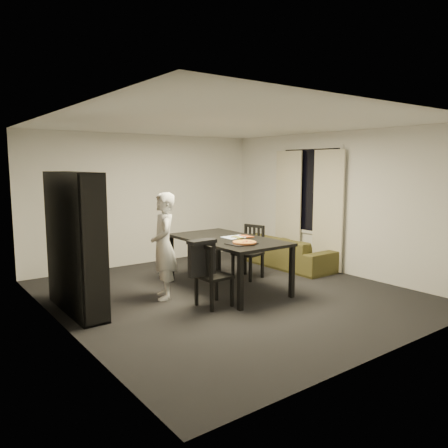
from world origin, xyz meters
TOP-DOWN VIEW (x-y plane):
  - room at (0.00, 0.00)m, footprint 5.01×5.51m
  - window_pane at (2.48, 0.60)m, footprint 0.02×1.40m
  - window_frame at (2.48, 0.60)m, footprint 0.03×1.52m
  - curtain_left at (2.40, 0.08)m, footprint 0.03×0.70m
  - curtain_right at (2.40, 1.12)m, footprint 0.03×0.70m
  - bookshelf at (-2.16, 0.60)m, footprint 0.35×1.50m
  - dining_table at (0.15, 0.21)m, footprint 1.11×1.99m
  - chair_left at (-0.62, -0.37)m, footprint 0.44×0.44m
  - chair_right at (0.93, 0.56)m, footprint 0.53×0.53m
  - draped_jacket at (-0.74, -0.37)m, footprint 0.42×0.19m
  - person at (-0.91, 0.40)m, footprint 0.57×0.68m
  - baking_tray at (-0.00, -0.32)m, footprint 0.42×0.35m
  - pepperoni_pizza at (0.03, -0.35)m, footprint 0.35×0.35m
  - kitchen_towel at (0.30, 0.20)m, footprint 0.41×0.31m
  - pizza_slices at (0.36, 0.12)m, footprint 0.40×0.35m
  - sofa at (2.06, 0.79)m, footprint 0.80×2.04m

SIDE VIEW (x-z plane):
  - sofa at x=2.06m, z-range 0.00..0.60m
  - chair_left at x=-0.62m, z-range 0.06..0.97m
  - chair_right at x=0.93m, z-range 0.07..1.00m
  - draped_jacket at x=-0.74m, z-range 0.50..1.00m
  - dining_table at x=0.15m, z-range 0.34..1.17m
  - person at x=-0.91m, z-range 0.00..1.59m
  - kitchen_towel at x=0.30m, z-range 0.83..0.84m
  - baking_tray at x=0.00m, z-range 0.83..0.84m
  - pizza_slices at x=0.36m, z-range 0.84..0.85m
  - pepperoni_pizza at x=0.03m, z-range 0.84..0.87m
  - bookshelf at x=-2.16m, z-range 0.00..1.90m
  - curtain_left at x=2.40m, z-range 0.02..2.27m
  - curtain_right at x=2.40m, z-range 0.02..2.27m
  - room at x=0.00m, z-range 0.00..2.60m
  - window_pane at x=2.48m, z-range 0.70..2.30m
  - window_frame at x=2.48m, z-range 0.64..2.36m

